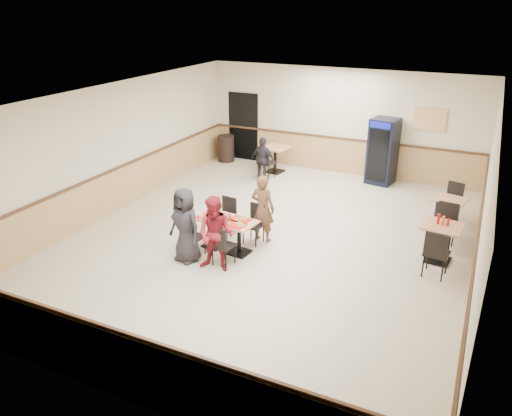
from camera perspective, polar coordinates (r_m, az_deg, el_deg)
The scene contains 20 objects.
ground at distance 10.65m, azimuth 1.54°, elevation -3.61°, with size 10.00×10.00×0.00m, color beige.
room_shell at distance 12.20m, azimuth 14.13°, elevation 2.16°, with size 10.00×10.00×10.00m.
main_table at distance 10.06m, azimuth -3.45°, elevation -2.46°, with size 1.32×0.76×0.67m.
main_chairs at distance 10.09m, azimuth -3.66°, elevation -2.51°, with size 1.27×1.59×0.85m.
diner_woman_left at distance 9.61m, azimuth -8.07°, elevation -1.97°, with size 0.73×0.47×1.49m, color black.
diner_woman_right at distance 9.21m, azimuth -4.59°, elevation -3.02°, with size 0.71×0.55×1.46m, color maroon.
diner_man_opposite at distance 10.33m, azimuth 0.77°, elevation -0.05°, with size 0.53×0.35×1.45m, color brown.
lone_diner at distance 13.89m, azimuth 0.81°, elevation 5.56°, with size 0.73×0.30×1.25m, color black.
tabletop_clutter at distance 9.90m, azimuth -3.62°, elevation -1.31°, with size 1.12×0.58×0.12m.
side_table_near at distance 10.21m, azimuth 20.38°, elevation -3.19°, with size 0.78×0.78×0.76m.
side_table_near_chair_south at distance 9.67m, azimuth 19.97°, elevation -4.76°, with size 0.45×0.45×0.96m, color black, non-canonical shape.
side_table_near_chair_north at distance 10.78m, azimuth 20.71°, elevation -2.01°, with size 0.45×0.45×0.96m, color black, non-canonical shape.
side_table_far at distance 11.74m, azimuth 21.17°, elevation -0.13°, with size 0.81×0.81×0.70m.
side_table_far_chair_south at distance 11.23m, azimuth 20.88°, elevation -1.24°, with size 0.41×0.41×0.89m, color black, non-canonical shape.
side_table_far_chair_north at distance 12.27m, azimuth 21.41°, elevation 0.69°, with size 0.41×0.41×0.89m, color black, non-canonical shape.
condiment_caddy at distance 10.12m, azimuth 20.50°, elevation -1.29°, with size 0.23×0.06×0.20m.
back_table at distance 14.68m, azimuth 2.21°, elevation 6.02°, with size 0.82×0.82×0.76m.
back_table_chair_lone at distance 14.15m, azimuth 1.23°, elevation 5.29°, with size 0.45×0.45×0.97m, color black, non-canonical shape.
pepsi_cooler at distance 14.10m, azimuth 14.26°, elevation 6.30°, with size 0.79×0.79×1.80m.
trash_bin at distance 15.78m, azimuth -3.45°, elevation 6.81°, with size 0.52×0.52×0.81m, color black.
Camera 1 is at (3.81, -8.75, 4.72)m, focal length 35.00 mm.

